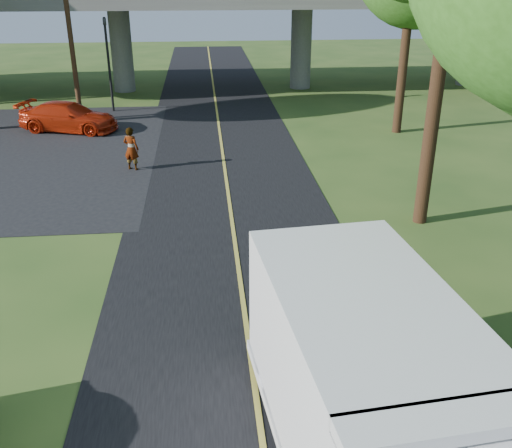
{
  "coord_description": "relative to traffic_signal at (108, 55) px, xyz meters",
  "views": [
    {
      "loc": [
        -0.83,
        -7.67,
        7.71
      ],
      "look_at": [
        0.44,
        5.77,
        1.6
      ],
      "focal_mm": 40.0,
      "sensor_mm": 36.0,
      "label": 1
    }
  ],
  "objects": [
    {
      "name": "ground",
      "position": [
        6.0,
        -26.0,
        -3.2
      ],
      "size": [
        120.0,
        120.0,
        0.0
      ],
      "primitive_type": "plane",
      "color": "#2F4E1C",
      "rests_on": "ground"
    },
    {
      "name": "road",
      "position": [
        6.0,
        -16.0,
        -3.19
      ],
      "size": [
        7.0,
        90.0,
        0.02
      ],
      "primitive_type": "cube",
      "color": "black",
      "rests_on": "ground"
    },
    {
      "name": "lane_line",
      "position": [
        6.0,
        -16.0,
        -3.17
      ],
      "size": [
        0.12,
        90.0,
        0.01
      ],
      "primitive_type": "cube",
      "color": "gold",
      "rests_on": "road"
    },
    {
      "name": "overpass",
      "position": [
        6.0,
        6.0,
        1.36
      ],
      "size": [
        54.0,
        10.0,
        7.3
      ],
      "color": "slate",
      "rests_on": "ground"
    },
    {
      "name": "traffic_signal",
      "position": [
        0.0,
        0.0,
        0.0
      ],
      "size": [
        0.18,
        0.22,
        5.2
      ],
      "color": "black",
      "rests_on": "ground"
    },
    {
      "name": "utility_pole",
      "position": [
        -1.5,
        -2.0,
        1.4
      ],
      "size": [
        1.6,
        0.26,
        9.0
      ],
      "color": "#472D19",
      "rests_on": "ground"
    },
    {
      "name": "step_van",
      "position": [
        7.64,
        -27.25,
        -1.48
      ],
      "size": [
        3.5,
        7.76,
        3.16
      ],
      "rotation": [
        0.0,
        0.0,
        0.1
      ],
      "color": "white",
      "rests_on": "ground"
    },
    {
      "name": "red_sedan",
      "position": [
        -1.64,
        -4.22,
        -2.48
      ],
      "size": [
        5.36,
        3.34,
        1.45
      ],
      "primitive_type": "imported",
      "rotation": [
        0.0,
        0.0,
        1.29
      ],
      "color": "#B0240A",
      "rests_on": "ground"
    },
    {
      "name": "pedestrian",
      "position": [
        2.2,
        -10.76,
        -2.3
      ],
      "size": [
        0.78,
        0.66,
        1.8
      ],
      "primitive_type": "imported",
      "rotation": [
        0.0,
        0.0,
        2.72
      ],
      "color": "gray",
      "rests_on": "ground"
    }
  ]
}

